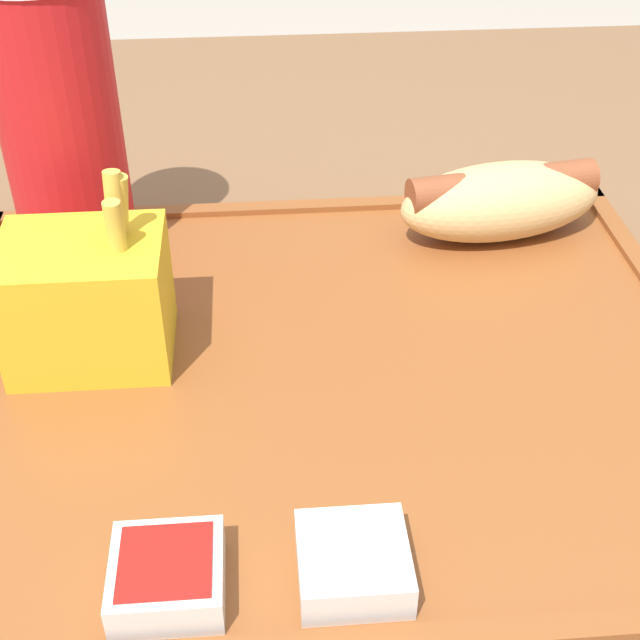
{
  "coord_description": "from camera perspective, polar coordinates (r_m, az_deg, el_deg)",
  "views": [
    {
      "loc": [
        -0.01,
        -0.35,
        1.05
      ],
      "look_at": [
        0.02,
        0.02,
        0.78
      ],
      "focal_mm": 50.0,
      "sensor_mm": 36.0,
      "label": 1
    }
  ],
  "objects": [
    {
      "name": "sauce_cup_mayo",
      "position": [
        0.37,
        2.14,
        -15.2
      ],
      "size": [
        0.04,
        0.04,
        0.02
      ],
      "color": "silver",
      "rests_on": "food_tray"
    },
    {
      "name": "hot_dog_far",
      "position": [
        0.58,
        11.5,
        7.59
      ],
      "size": [
        0.14,
        0.08,
        0.05
      ],
      "color": "#DBB270",
      "rests_on": "food_tray"
    },
    {
      "name": "food_tray",
      "position": [
        0.48,
        0.0,
        -3.34
      ],
      "size": [
        0.42,
        0.35,
        0.01
      ],
      "color": "brown",
      "rests_on": "dining_table"
    },
    {
      "name": "fries_carton",
      "position": [
        0.48,
        -14.58,
        1.41
      ],
      "size": [
        0.08,
        0.07,
        0.1
      ],
      "color": "gold",
      "rests_on": "food_tray"
    },
    {
      "name": "sauce_cup_ketchup",
      "position": [
        0.37,
        -9.74,
        -15.79
      ],
      "size": [
        0.04,
        0.04,
        0.02
      ],
      "color": "silver",
      "rests_on": "food_tray"
    },
    {
      "name": "soda_cup",
      "position": [
        0.55,
        -16.34,
        12.18
      ],
      "size": [
        0.07,
        0.07,
        0.21
      ],
      "color": "red",
      "rests_on": "food_tray"
    }
  ]
}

